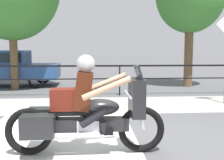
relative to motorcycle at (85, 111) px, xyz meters
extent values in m
plane|color=#565659|center=(1.06, 0.38, -0.68)|extent=(120.00, 120.00, 0.00)
cube|color=#A8A59E|center=(1.06, 3.78, -0.67)|extent=(44.00, 2.40, 0.01)
cube|color=silver|center=(-0.56, 0.18, -0.67)|extent=(2.94, 6.00, 0.01)
cube|color=black|center=(1.06, 5.42, 0.36)|extent=(36.00, 0.04, 0.06)
cube|color=black|center=(1.06, 5.42, -0.09)|extent=(36.00, 0.03, 0.04)
cylinder|color=black|center=(1.06, 5.42, -0.14)|extent=(0.05, 0.05, 1.07)
torus|color=black|center=(0.89, 0.00, -0.31)|extent=(0.74, 0.11, 0.74)
torus|color=black|center=(-0.86, 0.00, -0.31)|extent=(0.74, 0.11, 0.74)
cube|color=#232326|center=(0.01, 0.00, -0.21)|extent=(1.33, 0.22, 0.20)
cube|color=silver|center=(0.05, 0.00, -0.26)|extent=(0.34, 0.26, 0.26)
ellipsoid|color=#232326|center=(0.22, 0.00, 0.06)|extent=(0.63, 0.30, 0.26)
cube|color=black|center=(-0.16, 0.00, 0.00)|extent=(0.77, 0.28, 0.08)
cube|color=#232326|center=(0.81, 0.00, 0.21)|extent=(0.20, 0.55, 0.58)
cube|color=#1E232B|center=(0.83, 0.00, 0.60)|extent=(0.10, 0.47, 0.24)
cylinder|color=silver|center=(0.67, 0.00, 0.26)|extent=(0.04, 0.70, 0.04)
cylinder|color=silver|center=(-0.20, -0.16, -0.34)|extent=(0.96, 0.09, 0.09)
cube|color=#232326|center=(-0.68, -0.24, -0.16)|extent=(0.48, 0.28, 0.33)
cube|color=#232326|center=(-0.68, 0.24, -0.16)|extent=(0.48, 0.28, 0.33)
cylinder|color=silver|center=(0.86, 0.00, -0.05)|extent=(0.18, 0.06, 0.52)
cube|color=#4C1E0F|center=(-0.02, 0.00, 0.32)|extent=(0.32, 0.36, 0.61)
sphere|color=tan|center=(0.02, 0.00, 0.71)|extent=(0.23, 0.23, 0.23)
sphere|color=#B7B7BC|center=(0.02, 0.00, 0.73)|extent=(0.29, 0.29, 0.29)
cylinder|color=black|center=(0.13, -0.15, -0.06)|extent=(0.44, 0.13, 0.34)
cylinder|color=black|center=(0.28, -0.15, -0.22)|extent=(0.11, 0.11, 0.14)
cube|color=black|center=(0.33, -0.15, -0.29)|extent=(0.20, 0.10, 0.09)
cylinder|color=black|center=(0.13, 0.15, -0.06)|extent=(0.44, 0.13, 0.34)
cylinder|color=black|center=(0.28, 0.15, -0.22)|extent=(0.11, 0.11, 0.14)
cube|color=black|center=(0.33, 0.15, -0.29)|extent=(0.20, 0.10, 0.09)
cylinder|color=tan|center=(0.32, -0.30, 0.40)|extent=(0.72, 0.09, 0.36)
cylinder|color=tan|center=(0.32, 0.30, 0.40)|extent=(0.72, 0.09, 0.36)
cube|color=maroon|center=(-0.32, 0.00, 0.20)|extent=(0.39, 0.30, 0.33)
cube|color=#284C84|center=(-3.54, 8.12, -0.02)|extent=(4.31, 1.68, 0.63)
cube|color=#284C84|center=(-3.80, 8.12, 0.58)|extent=(2.24, 1.48, 0.59)
cube|color=#19232D|center=(-2.70, 8.12, 0.58)|extent=(0.04, 1.31, 0.47)
cube|color=#19232D|center=(-3.80, 8.12, 0.58)|extent=(2.06, 1.51, 0.38)
torus|color=black|center=(-2.20, 7.35, -0.33)|extent=(0.68, 0.11, 0.68)
torus|color=black|center=(-2.20, 8.89, -0.33)|extent=(0.68, 0.11, 0.68)
cylinder|color=brown|center=(4.23, 7.53, 0.67)|extent=(0.36, 0.36, 2.68)
cylinder|color=brown|center=(-3.01, 7.16, 0.56)|extent=(0.31, 0.31, 2.47)
camera|label=1|loc=(0.12, -4.29, 0.98)|focal=45.00mm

